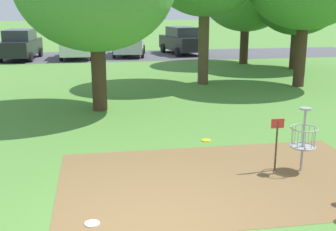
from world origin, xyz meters
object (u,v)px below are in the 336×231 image
Objects in this scene: disc_golf_basket at (300,137)px; parked_car_center_right at (129,42)px; frisbee_near_basket at (206,140)px; parked_car_rightmost at (182,40)px; parked_car_leftmost at (20,45)px; frisbee_far_left at (92,223)px; parked_car_center_left at (77,44)px.

parked_car_center_right is (-1.87, 21.02, 0.17)m from disc_golf_basket.
parked_car_rightmost is (3.20, 19.07, 0.91)m from frisbee_near_basket.
parked_car_center_right is at bearing 91.37° from frisbee_near_basket.
disc_golf_basket is at bearing -66.70° from parked_car_leftmost.
frisbee_near_basket is 0.06× the size of parked_car_center_right.
parked_car_center_right is (2.50, 22.63, 0.91)m from frisbee_far_left.
frisbee_near_basket is (-1.42, 2.34, -0.74)m from disc_golf_basket.
parked_car_center_left is (3.48, 0.04, 0.00)m from parked_car_leftmost.
parked_car_rightmost is at bearing 6.34° from parked_car_leftmost.
parked_car_center_right is (6.85, 0.77, 0.00)m from parked_car_leftmost.
parked_car_leftmost is 0.97× the size of parked_car_rightmost.
parked_car_leftmost is at bearing 112.17° from frisbee_near_basket.
frisbee_near_basket is at bearing -67.83° from parked_car_leftmost.
disc_golf_basket is 0.32× the size of parked_car_center_left.
parked_car_center_left is 0.97× the size of parked_car_center_right.
frisbee_near_basket is 19.36m from parked_car_rightmost.
parked_car_center_left and parked_car_center_right have the same top height.
parked_car_rightmost is (6.15, 23.03, 0.91)m from frisbee_far_left.
parked_car_center_left is (-0.87, 21.90, 0.91)m from frisbee_far_left.
disc_golf_basket is 4.72m from frisbee_far_left.
parked_car_center_left and parked_car_rightmost have the same top height.
frisbee_far_left is at bearing -126.72° from frisbee_near_basket.
disc_golf_basket is at bearing 20.27° from frisbee_far_left.
parked_car_center_left is at bearing 92.27° from frisbee_far_left.
frisbee_far_left is 22.79m from parked_car_center_right.
disc_golf_basket is at bearing -58.72° from frisbee_near_basket.
frisbee_near_basket and frisbee_far_left have the same top height.
parked_car_leftmost is at bearing -179.37° from parked_car_center_left.
frisbee_near_basket is 0.06× the size of parked_car_center_left.
parked_car_leftmost is 1.02× the size of parked_car_center_left.
parked_car_center_left is at bearing -170.86° from parked_car_rightmost.
parked_car_leftmost is at bearing 101.25° from frisbee_far_left.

